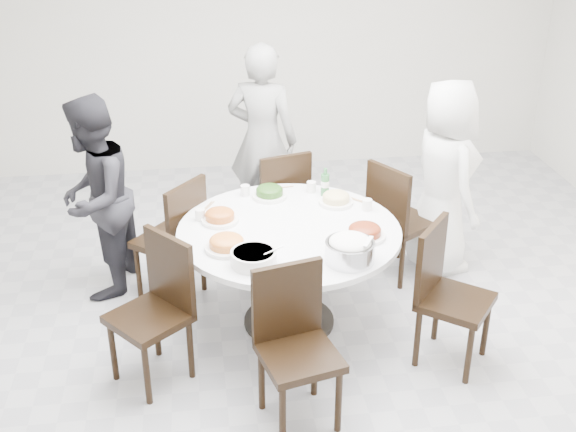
{
  "coord_description": "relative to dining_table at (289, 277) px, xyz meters",
  "views": [
    {
      "loc": [
        -0.76,
        -4.24,
        2.96
      ],
      "look_at": [
        -0.18,
        0.05,
        0.82
      ],
      "focal_mm": 45.0,
      "sensor_mm": 36.0,
      "label": 1
    }
  ],
  "objects": [
    {
      "name": "dish_tofu",
      "position": [
        -0.43,
        -0.23,
        0.41
      ],
      "size": [
        0.28,
        0.28,
        0.07
      ],
      "primitive_type": "cylinder",
      "color": "white",
      "rests_on": "dining_table"
    },
    {
      "name": "beverage_bottle",
      "position": [
        0.33,
        0.5,
        0.48
      ],
      "size": [
        0.06,
        0.06,
        0.21
      ],
      "primitive_type": "cylinder",
      "color": "#2A6933",
      "rests_on": "dining_table"
    },
    {
      "name": "soup_bowl",
      "position": [
        -0.28,
        -0.44,
        0.42
      ],
      "size": [
        0.28,
        0.28,
        0.09
      ],
      "primitive_type": "cylinder",
      "color": "white",
      "rests_on": "dining_table"
    },
    {
      "name": "chair_ne",
      "position": [
        0.97,
        0.57,
        0.1
      ],
      "size": [
        0.58,
        0.58,
        0.95
      ],
      "primitive_type": "cube",
      "rotation": [
        0.0,
        0.0,
        2.11
      ],
      "color": "black",
      "rests_on": "floor"
    },
    {
      "name": "diner_middle",
      "position": [
        -0.02,
        1.51,
        0.45
      ],
      "size": [
        0.71,
        0.6,
        1.66
      ],
      "primitive_type": "imported",
      "rotation": [
        0.0,
        0.0,
        2.75
      ],
      "color": "black",
      "rests_on": "floor"
    },
    {
      "name": "chair_nw",
      "position": [
        -0.82,
        0.5,
        0.1
      ],
      "size": [
        0.59,
        0.59,
        0.95
      ],
      "primitive_type": "cube",
      "rotation": [
        0.0,
        0.0,
        4.02
      ],
      "color": "black",
      "rests_on": "floor"
    },
    {
      "name": "wall_back",
      "position": [
        0.18,
        3.0,
        1.02
      ],
      "size": [
        6.0,
        0.01,
        2.8
      ],
      "primitive_type": "cube",
      "color": "silver",
      "rests_on": "ground"
    },
    {
      "name": "chair_se",
      "position": [
        0.99,
        -0.57,
        0.1
      ],
      "size": [
        0.59,
        0.59,
        0.95
      ],
      "primitive_type": "cube",
      "rotation": [
        0.0,
        0.0,
        7.17
      ],
      "color": "black",
      "rests_on": "floor"
    },
    {
      "name": "diner_left",
      "position": [
        -1.34,
        0.64,
        0.38
      ],
      "size": [
        0.74,
        0.86,
        1.52
      ],
      "primitive_type": "imported",
      "rotation": [
        0.0,
        0.0,
        4.47
      ],
      "color": "black",
      "rests_on": "floor"
    },
    {
      "name": "chair_s",
      "position": [
        -0.08,
        -0.99,
        0.1
      ],
      "size": [
        0.51,
        0.51,
        0.95
      ],
      "primitive_type": "cube",
      "rotation": [
        0.0,
        0.0,
        6.53
      ],
      "color": "black",
      "rests_on": "floor"
    },
    {
      "name": "diner_right",
      "position": [
        1.29,
        0.65,
        0.39
      ],
      "size": [
        0.62,
        0.83,
        1.54
      ],
      "primitive_type": "imported",
      "rotation": [
        0.0,
        0.0,
        1.75
      ],
      "color": "white",
      "rests_on": "floor"
    },
    {
      "name": "chopsticks",
      "position": [
        -0.03,
        0.68,
        0.38
      ],
      "size": [
        0.24,
        0.04,
        0.01
      ],
      "primitive_type": null,
      "color": "#A97F5A",
      "rests_on": "dining_table"
    },
    {
      "name": "chair_n",
      "position": [
        0.04,
        1.0,
        0.1
      ],
      "size": [
        0.52,
        0.52,
        0.95
      ],
      "primitive_type": "cube",
      "rotation": [
        0.0,
        0.0,
        3.42
      ],
      "color": "black",
      "rests_on": "floor"
    },
    {
      "name": "dish_greens",
      "position": [
        -0.07,
        0.51,
        0.41
      ],
      "size": [
        0.25,
        0.25,
        0.07
      ],
      "primitive_type": "cylinder",
      "color": "white",
      "rests_on": "dining_table"
    },
    {
      "name": "tea_cups",
      "position": [
        0.03,
        0.6,
        0.42
      ],
      "size": [
        0.07,
        0.07,
        0.08
      ],
      "primitive_type": "cylinder",
      "color": "white",
      "rests_on": "dining_table"
    },
    {
      "name": "dish_redbrown",
      "position": [
        0.47,
        -0.19,
        0.41
      ],
      "size": [
        0.27,
        0.27,
        0.07
      ],
      "primitive_type": "cylinder",
      "color": "white",
      "rests_on": "dining_table"
    },
    {
      "name": "rice_bowl",
      "position": [
        0.31,
        -0.48,
        0.44
      ],
      "size": [
        0.31,
        0.31,
        0.13
      ],
      "primitive_type": "cylinder",
      "color": "silver",
      "rests_on": "dining_table"
    },
    {
      "name": "dish_orange",
      "position": [
        -0.45,
        0.16,
        0.41
      ],
      "size": [
        0.25,
        0.25,
        0.07
      ],
      "primitive_type": "cylinder",
      "color": "white",
      "rests_on": "dining_table"
    },
    {
      "name": "floor",
      "position": [
        0.18,
        -0.0,
        -0.38
      ],
      "size": [
        6.0,
        6.0,
        0.01
      ],
      "primitive_type": "cube",
      "color": "#AFB0B4",
      "rests_on": "ground"
    },
    {
      "name": "dining_table",
      "position": [
        0.0,
        0.0,
        0.0
      ],
      "size": [
        1.5,
        1.5,
        0.75
      ],
      "primitive_type": "cylinder",
      "color": "white",
      "rests_on": "floor"
    },
    {
      "name": "chair_sw",
      "position": [
        -0.93,
        -0.49,
        0.1
      ],
      "size": [
        0.59,
        0.59,
        0.95
      ],
      "primitive_type": "cube",
      "rotation": [
        0.0,
        0.0,
        5.41
      ],
      "color": "black",
      "rests_on": "floor"
    },
    {
      "name": "dish_pale",
      "position": [
        0.39,
        0.34,
        0.41
      ],
      "size": [
        0.25,
        0.25,
        0.07
      ],
      "primitive_type": "cylinder",
      "color": "white",
      "rests_on": "dining_table"
    }
  ]
}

